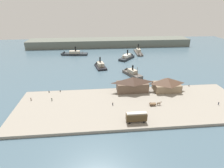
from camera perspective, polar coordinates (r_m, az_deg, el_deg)
name	(u,v)px	position (r m, az deg, el deg)	size (l,w,h in m)	color
ground_plane	(125,87)	(106.37, 4.12, -0.94)	(320.00, 320.00, 0.00)	#476070
quay_promenade	(132,105)	(87.10, 6.45, -6.83)	(110.00, 36.00, 1.20)	gray
seawall_edge	(126,89)	(102.96, 4.45, -1.55)	(110.00, 0.80, 1.00)	slate
ferry_shed_east_terminal	(132,84)	(97.42, 6.54, -0.03)	(17.18, 7.36, 8.32)	brown
ferry_shed_central_terminal	(167,84)	(102.33, 17.15, 0.00)	(14.31, 9.15, 7.56)	#847056
street_tram	(136,117)	(74.00, 7.82, -10.28)	(8.44, 2.72, 4.45)	#4C381E
horse_cart	(155,104)	(87.48, 13.56, -6.11)	(5.82, 1.64, 1.87)	brown
pedestrian_near_east_shed	(219,103)	(99.72, 30.93, -5.33)	(0.39, 0.39, 1.58)	#33384C
pedestrian_by_tram	(52,99)	(93.89, -18.70, -4.66)	(0.41, 0.41, 1.65)	#3D4C42
pedestrian_near_west_shed	(113,104)	(85.29, 0.23, -6.35)	(0.40, 0.40, 1.60)	#232328
pedestrian_at_waters_edge	(31,99)	(97.90, -24.49, -4.42)	(0.41, 0.41, 1.65)	#4C3D33
mooring_post_center_east	(49,92)	(102.78, -19.50, -2.34)	(0.44, 0.44, 0.90)	black
mooring_post_center_west	(60,91)	(101.73, -16.22, -2.15)	(0.44, 0.44, 0.90)	black
mooring_post_east	(189,86)	(113.32, 23.40, -0.45)	(0.44, 0.44, 0.90)	black
ferry_moored_east	(71,54)	(176.33, -12.87, 9.46)	(26.58, 8.77, 10.21)	#23282D
ferry_mid_harbor	(100,65)	(139.40, -3.89, 5.99)	(9.60, 16.39, 10.56)	black
ferry_moored_west	(128,57)	(161.54, 5.12, 8.63)	(17.00, 19.06, 9.96)	#23282D
ferry_near_quay	(139,53)	(176.79, 8.59, 9.83)	(6.48, 24.62, 10.80)	#514C47
ferry_approaching_west	(131,73)	(124.41, 6.01, 3.64)	(12.40, 18.66, 8.80)	#514C47
far_headland	(110,42)	(209.40, -0.76, 13.17)	(180.00, 24.00, 8.00)	#60665B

